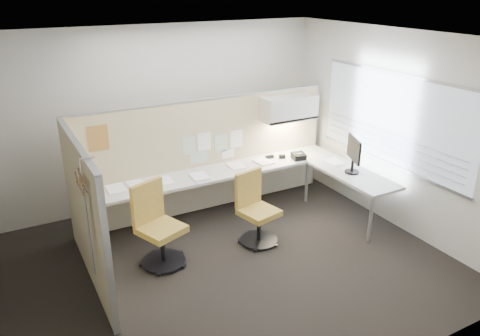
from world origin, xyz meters
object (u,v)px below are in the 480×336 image
monitor (354,153)px  phone (298,156)px  desk (243,178)px  chair_left (157,228)px  chair_right (255,211)px

monitor → phone: (-0.37, 0.84, -0.26)m
desk → phone: size_ratio=17.01×
chair_left → phone: 2.69m
phone → monitor: bearing=-57.1°
chair_left → chair_right: size_ratio=1.07×
chair_left → chair_right: bearing=-26.7°
chair_left → monitor: 3.02m
desk → chair_left: chair_left is taller
desk → chair_right: bearing=-107.1°
desk → phone: (1.00, -0.01, 0.18)m
desk → chair_left: 1.73m
chair_right → phone: chair_right is taller
monitor → chair_right: bearing=110.1°
chair_right → phone: bearing=19.0°
chair_right → monitor: 1.71m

